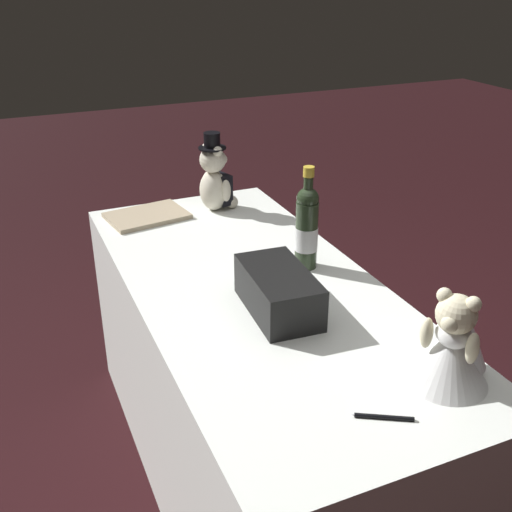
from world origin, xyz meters
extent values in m
plane|color=black|center=(0.00, 0.00, 0.00)|extent=(12.00, 12.00, 0.00)
cube|color=white|center=(0.00, 0.00, 0.37)|extent=(1.62, 0.71, 0.75)
ellipsoid|color=beige|center=(0.64, -0.10, 0.82)|extent=(0.12, 0.11, 0.16)
cube|color=black|center=(0.65, -0.13, 0.82)|extent=(0.11, 0.07, 0.12)
sphere|color=beige|center=(0.64, -0.10, 0.94)|extent=(0.10, 0.10, 0.10)
sphere|color=beige|center=(0.65, -0.14, 0.94)|extent=(0.04, 0.04, 0.04)
sphere|color=beige|center=(0.61, -0.11, 0.99)|extent=(0.04, 0.04, 0.04)
sphere|color=beige|center=(0.68, -0.09, 0.99)|extent=(0.04, 0.04, 0.04)
ellipsoid|color=beige|center=(0.59, -0.13, 0.84)|extent=(0.04, 0.04, 0.09)
ellipsoid|color=beige|center=(0.71, -0.10, 0.84)|extent=(0.04, 0.04, 0.09)
sphere|color=beige|center=(0.63, -0.17, 0.77)|extent=(0.05, 0.05, 0.05)
sphere|color=beige|center=(0.69, -0.15, 0.77)|extent=(0.05, 0.05, 0.05)
cylinder|color=black|center=(0.64, -0.10, 0.99)|extent=(0.11, 0.11, 0.01)
cylinder|color=black|center=(0.64, -0.10, 1.02)|extent=(0.06, 0.06, 0.06)
cone|color=white|center=(-0.60, -0.22, 0.82)|extent=(0.19, 0.19, 0.14)
ellipsoid|color=white|center=(-0.60, -0.22, 0.88)|extent=(0.09, 0.08, 0.06)
sphere|color=beige|center=(-0.60, -0.22, 0.93)|extent=(0.09, 0.09, 0.09)
sphere|color=beige|center=(-0.62, -0.19, 0.92)|extent=(0.04, 0.04, 0.04)
sphere|color=beige|center=(-0.57, -0.20, 0.96)|extent=(0.03, 0.03, 0.03)
sphere|color=beige|center=(-0.63, -0.24, 0.96)|extent=(0.03, 0.03, 0.03)
ellipsoid|color=beige|center=(-0.57, -0.17, 0.87)|extent=(0.03, 0.03, 0.08)
ellipsoid|color=beige|center=(-0.66, -0.23, 0.87)|extent=(0.03, 0.03, 0.08)
cone|color=white|center=(-0.57, -0.26, 0.85)|extent=(0.20, 0.20, 0.17)
cylinder|color=#283722|center=(0.06, -0.20, 0.85)|extent=(0.07, 0.07, 0.22)
sphere|color=#283722|center=(0.06, -0.20, 0.97)|extent=(0.07, 0.07, 0.07)
cylinder|color=#283722|center=(0.06, -0.20, 1.03)|extent=(0.03, 0.03, 0.09)
cylinder|color=gold|center=(0.06, -0.20, 1.06)|extent=(0.03, 0.03, 0.03)
cylinder|color=silver|center=(0.06, -0.20, 0.84)|extent=(0.07, 0.07, 0.08)
cylinder|color=black|center=(-0.65, -0.01, 0.75)|extent=(0.07, 0.11, 0.01)
cone|color=silver|center=(-0.62, 0.04, 0.75)|extent=(0.01, 0.02, 0.01)
cube|color=black|center=(-0.15, 0.00, 0.81)|extent=(0.31, 0.18, 0.12)
cube|color=#B7B7BF|center=(-0.15, -0.08, 0.81)|extent=(0.04, 0.01, 0.03)
cube|color=tan|center=(0.66, 0.16, 0.75)|extent=(0.24, 0.31, 0.02)
camera|label=1|loc=(-1.50, 0.65, 1.63)|focal=43.48mm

